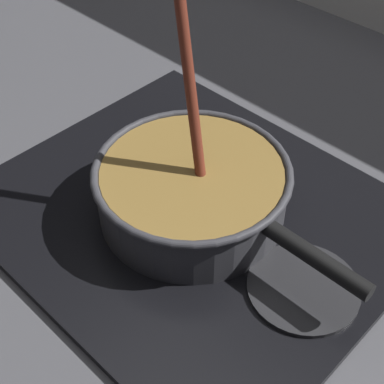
{
  "coord_description": "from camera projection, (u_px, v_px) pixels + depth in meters",
  "views": [
    {
      "loc": [
        0.48,
        -0.27,
        0.59
      ],
      "look_at": [
        0.09,
        0.13,
        0.05
      ],
      "focal_mm": 53.68,
      "sensor_mm": 36.0,
      "label": 1
    }
  ],
  "objects": [
    {
      "name": "ground",
      "position": [
        83.0,
        242.0,
        0.81
      ],
      "size": [
        2.4,
        1.6,
        0.04
      ],
      "primitive_type": "cube",
      "color": "#4C4C51"
    },
    {
      "name": "hob_plate",
      "position": [
        192.0,
        215.0,
        0.81
      ],
      "size": [
        0.56,
        0.48,
        0.01
      ],
      "primitive_type": "cube",
      "color": "black",
      "rests_on": "ground"
    },
    {
      "name": "burner_ring",
      "position": [
        192.0,
        210.0,
        0.8
      ],
      "size": [
        0.19,
        0.19,
        0.01
      ],
      "primitive_type": "torus",
      "color": "#592D0C",
      "rests_on": "hob_plate"
    },
    {
      "name": "spare_burner",
      "position": [
        303.0,
        288.0,
        0.71
      ],
      "size": [
        0.14,
        0.14,
        0.01
      ],
      "primitive_type": "cylinder",
      "color": "#262628",
      "rests_on": "hob_plate"
    },
    {
      "name": "cooking_pan",
      "position": [
        193.0,
        189.0,
        0.77
      ],
      "size": [
        0.4,
        0.27,
        0.32
      ],
      "color": "#38383D",
      "rests_on": "hob_plate"
    }
  ]
}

